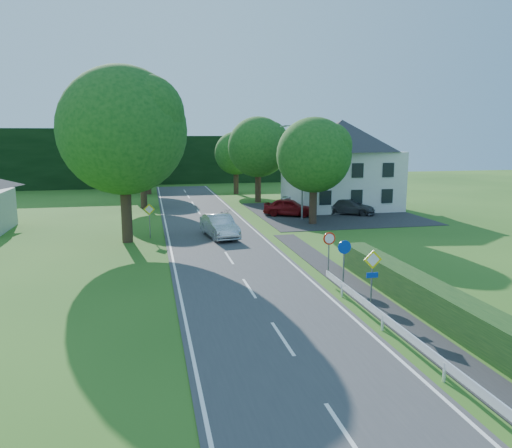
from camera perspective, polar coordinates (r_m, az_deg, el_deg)
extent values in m
plane|color=#245017|center=(13.22, 10.40, -22.90)|extent=(160.00, 160.00, 0.00)
cube|color=#3A3A3C|center=(31.33, -3.67, -3.05)|extent=(7.00, 80.00, 0.04)
cube|color=#242426|center=(16.96, 23.92, -15.72)|extent=(1.50, 44.00, 0.04)
cube|color=#242426|center=(46.75, 8.61, 1.25)|extent=(14.00, 16.00, 0.04)
cube|color=white|center=(31.03, -9.63, -3.26)|extent=(0.12, 80.00, 0.01)
cube|color=white|center=(31.94, 2.11, -2.73)|extent=(0.12, 80.00, 0.01)
cube|color=black|center=(77.27, -2.88, 7.44)|extent=(30.00, 5.00, 7.00)
cube|color=silver|center=(49.91, 9.63, 5.00)|extent=(10.00, 8.00, 5.60)
pyramid|color=#28272C|center=(49.72, 9.78, 9.94)|extent=(10.60, 8.40, 3.00)
cylinder|color=slate|center=(42.23, 5.34, 5.82)|extent=(0.16, 0.16, 8.00)
cylinder|color=slate|center=(41.89, 4.37, 11.14)|extent=(1.70, 0.10, 0.10)
cube|color=slate|center=(41.64, 3.16, 11.09)|extent=(0.50, 0.18, 0.12)
cylinder|color=slate|center=(21.03, 13.06, -6.61)|extent=(0.07, 0.07, 2.40)
cube|color=#FFEE0D|center=(20.74, 13.21, -3.98)|extent=(0.78, 0.04, 0.78)
cube|color=white|center=(20.74, 13.21, -3.98)|extent=(0.57, 0.05, 0.57)
cube|color=#0B36AA|center=(20.91, 13.14, -5.71)|extent=(0.50, 0.04, 0.22)
cylinder|color=slate|center=(23.70, 9.98, -4.84)|extent=(0.07, 0.07, 2.20)
cylinder|color=#0B36AA|center=(23.45, 10.08, -2.62)|extent=(0.64, 0.04, 0.64)
cylinder|color=slate|center=(25.50, 8.29, -3.72)|extent=(0.07, 0.07, 2.20)
cylinder|color=red|center=(25.26, 8.37, -1.64)|extent=(0.64, 0.04, 0.64)
cylinder|color=white|center=(25.25, 8.39, -1.65)|extent=(0.48, 0.04, 0.48)
cylinder|color=slate|center=(35.70, -12.05, 0.15)|extent=(0.07, 0.07, 2.20)
cube|color=#FFEE0D|center=(35.52, -12.11, 1.65)|extent=(0.78, 0.04, 0.78)
cube|color=white|center=(35.52, -12.11, 1.65)|extent=(0.57, 0.05, 0.57)
imported|color=silver|center=(35.17, -4.19, -0.23)|extent=(2.38, 5.05, 1.60)
imported|color=black|center=(42.36, -3.51, 1.12)|extent=(1.20, 1.94, 0.96)
imported|color=maroon|center=(44.54, 3.80, 1.93)|extent=(4.85, 3.60, 1.54)
imported|color=#ACADB1|center=(49.67, 5.68, 2.71)|extent=(4.62, 2.39, 1.45)
imported|color=#434348|center=(46.20, 10.56, 1.97)|extent=(4.99, 4.16, 1.37)
imported|color=#B0AFB7|center=(48.13, 9.91, 2.24)|extent=(4.87, 3.65, 1.23)
imported|color=#B63A0E|center=(47.36, 9.49, 2.47)|extent=(1.98, 2.02, 1.80)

